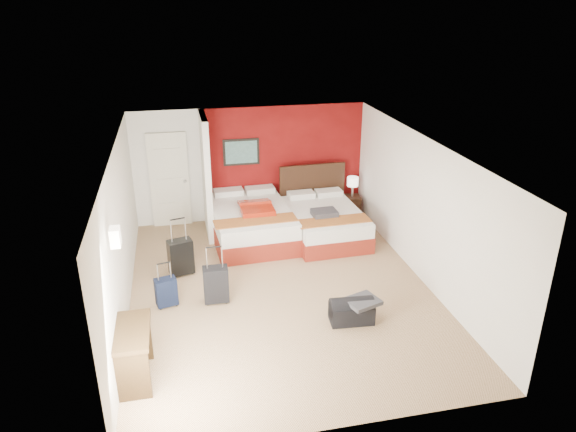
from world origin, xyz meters
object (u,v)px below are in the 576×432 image
object	(u,v)px
suitcase_black	(181,258)
suitcase_charcoal	(216,286)
table_lamp	(353,187)
bed_left	(251,223)
desk	(134,355)
red_suitcase_open	(256,207)
duffel_bag	(352,312)
suitcase_navy	(166,293)
bed_right	(325,223)
nightstand	(352,207)

from	to	relation	value
suitcase_black	suitcase_charcoal	world-z (taller)	suitcase_black
table_lamp	suitcase_black	distance (m)	4.29
bed_left	desk	xyz separation A→B (m)	(-2.12, -3.99, 0.05)
red_suitcase_open	duffel_bag	distance (m)	3.40
suitcase_navy	desk	distance (m)	1.78
bed_right	desk	bearing A→B (deg)	-136.21
duffel_bag	suitcase_navy	bearing A→B (deg)	163.48
bed_right	suitcase_charcoal	xyz separation A→B (m)	(-2.42, -2.06, -0.00)
suitcase_charcoal	duffel_bag	xyz separation A→B (m)	(1.98, -1.01, -0.13)
bed_right	suitcase_black	xyz separation A→B (m)	(-2.95, -0.99, 0.01)
table_lamp	suitcase_charcoal	xyz separation A→B (m)	(-3.30, -2.95, -0.43)
suitcase_charcoal	suitcase_navy	distance (m)	0.80
nightstand	table_lamp	xyz separation A→B (m)	(0.00, 0.00, 0.48)
table_lamp	bed_right	bearing A→B (deg)	-134.84
suitcase_black	duffel_bag	world-z (taller)	suitcase_black
bed_left	suitcase_black	size ratio (longest dim) A/B	3.51
red_suitcase_open	nightstand	distance (m)	2.45
red_suitcase_open	desk	bearing A→B (deg)	-120.07
table_lamp	bed_left	bearing A→B (deg)	-164.88
nightstand	duffel_bag	bearing A→B (deg)	-102.22
bed_left	red_suitcase_open	xyz separation A→B (m)	(0.10, -0.10, 0.39)
bed_left	desk	world-z (taller)	desk
suitcase_black	suitcase_charcoal	bearing A→B (deg)	-77.95
suitcase_charcoal	nightstand	bearing A→B (deg)	43.41
nightstand	duffel_bag	world-z (taller)	nightstand
duffel_bag	bed_right	bearing A→B (deg)	86.12
bed_left	desk	bearing A→B (deg)	-120.87
suitcase_navy	desk	bearing A→B (deg)	-116.42
red_suitcase_open	duffel_bag	size ratio (longest dim) A/B	1.34
red_suitcase_open	table_lamp	distance (m)	2.40
bed_right	nightstand	size ratio (longest dim) A/B	3.99
bed_left	suitcase_navy	world-z (taller)	bed_left
suitcase_charcoal	desk	xyz separation A→B (m)	(-1.20, -1.68, 0.09)
suitcase_black	duffel_bag	bearing A→B (deg)	-54.01
suitcase_black	suitcase_charcoal	distance (m)	1.20
red_suitcase_open	suitcase_navy	distance (m)	2.87
red_suitcase_open	desk	size ratio (longest dim) A/B	0.96
table_lamp	desk	xyz separation A→B (m)	(-4.50, -4.63, -0.34)
suitcase_charcoal	suitcase_navy	xyz separation A→B (m)	(-0.80, 0.04, -0.07)
suitcase_black	suitcase_charcoal	xyz separation A→B (m)	(0.53, -1.07, -0.02)
suitcase_black	desk	xyz separation A→B (m)	(-0.67, -2.76, 0.07)
suitcase_navy	bed_left	bearing A→B (deg)	39.53
bed_right	suitcase_charcoal	world-z (taller)	bed_right
nightstand	suitcase_charcoal	size ratio (longest dim) A/B	0.85
suitcase_navy	nightstand	bearing A→B (deg)	22.03
table_lamp	suitcase_navy	distance (m)	5.05
red_suitcase_open	duffel_bag	world-z (taller)	red_suitcase_open
table_lamp	duffel_bag	size ratio (longest dim) A/B	0.67
bed_left	red_suitcase_open	distance (m)	0.41
table_lamp	suitcase_black	xyz separation A→B (m)	(-3.83, -1.88, -0.41)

